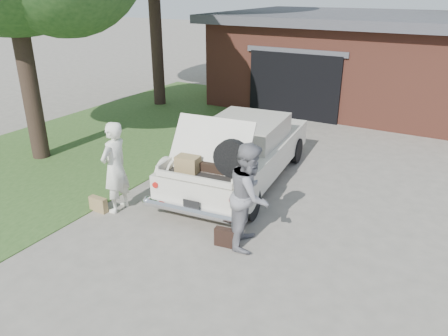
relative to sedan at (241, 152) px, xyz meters
The scene contains 8 objects.
ground 2.57m from the sedan, 76.41° to the right, with size 90.00×90.00×0.00m, color gray.
grass_strip 5.01m from the sedan, behind, with size 6.00×16.00×0.02m, color #2D4C1E.
house 9.26m from the sedan, 80.24° to the left, with size 12.80×7.80×3.30m.
sedan is the anchor object (origin of this frame).
woman_left 2.92m from the sedan, 120.99° to the right, with size 0.68×0.45×1.87m, color silver.
woman_right 2.68m from the sedan, 59.09° to the right, with size 0.91×0.71×1.88m, color gray.
suitcase_left 3.34m from the sedan, 123.25° to the right, with size 0.40×0.13×0.31m, color #9E8250.
suitcase_right 2.86m from the sedan, 67.18° to the right, with size 0.44×0.14×0.34m, color black.
Camera 1 is at (3.73, -5.92, 4.25)m, focal length 35.00 mm.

